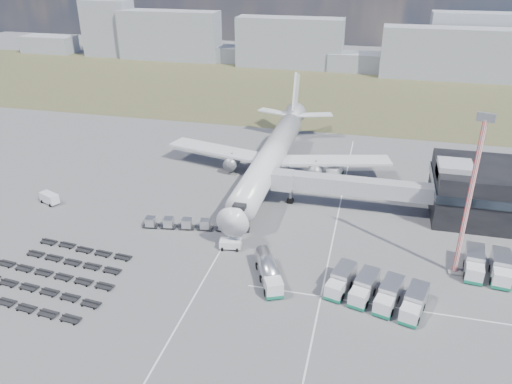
# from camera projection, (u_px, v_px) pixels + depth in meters

# --- Properties ---
(ground) EXTENTS (420.00, 420.00, 0.00)m
(ground) POSITION_uv_depth(u_px,v_px,m) (231.00, 253.00, 83.27)
(ground) COLOR #565659
(ground) RESTS_ON ground
(grass_strip) EXTENTS (420.00, 90.00, 0.01)m
(grass_strip) POSITION_uv_depth(u_px,v_px,m) (318.00, 91.00, 179.38)
(grass_strip) COLOR #4C4A2D
(grass_strip) RESTS_ON ground
(lane_markings) EXTENTS (47.12, 110.00, 0.01)m
(lane_markings) POSITION_uv_depth(u_px,v_px,m) (292.00, 251.00, 83.78)
(lane_markings) COLOR silver
(lane_markings) RESTS_ON ground
(jet_bridge) EXTENTS (30.30, 3.80, 7.05)m
(jet_bridge) POSITION_uv_depth(u_px,v_px,m) (341.00, 185.00, 95.48)
(jet_bridge) COLOR #939399
(jet_bridge) RESTS_ON ground
(airliner) EXTENTS (51.59, 64.53, 17.62)m
(airliner) POSITION_uv_depth(u_px,v_px,m) (273.00, 154.00, 109.25)
(airliner) COLOR silver
(airliner) RESTS_ON ground
(skyline) EXTENTS (286.83, 27.62, 25.51)m
(skyline) POSITION_uv_depth(u_px,v_px,m) (357.00, 44.00, 208.55)
(skyline) COLOR gray
(skyline) RESTS_ON ground
(fuel_tanker) EXTENTS (6.50, 10.41, 3.31)m
(fuel_tanker) POSITION_uv_depth(u_px,v_px,m) (269.00, 271.00, 75.65)
(fuel_tanker) COLOR silver
(fuel_tanker) RESTS_ON ground
(pushback_tug) EXTENTS (3.87, 2.53, 1.59)m
(pushback_tug) POSITION_uv_depth(u_px,v_px,m) (231.00, 244.00, 84.29)
(pushback_tug) COLOR silver
(pushback_tug) RESTS_ON ground
(utility_van) EXTENTS (4.47, 3.26, 2.20)m
(utility_van) POSITION_uv_depth(u_px,v_px,m) (49.00, 198.00, 99.21)
(utility_van) COLOR silver
(utility_van) RESTS_ON ground
(catering_truck) EXTENTS (3.70, 6.47, 2.80)m
(catering_truck) POSITION_uv_depth(u_px,v_px,m) (335.00, 172.00, 110.47)
(catering_truck) COLOR silver
(catering_truck) RESTS_ON ground
(service_trucks_near) EXTENTS (14.72, 10.57, 2.95)m
(service_trucks_near) POSITION_uv_depth(u_px,v_px,m) (376.00, 291.00, 71.33)
(service_trucks_near) COLOR silver
(service_trucks_near) RESTS_ON ground
(service_trucks_far) EXTENTS (7.34, 8.46, 3.12)m
(service_trucks_far) POSITION_uv_depth(u_px,v_px,m) (487.00, 265.00, 77.04)
(service_trucks_far) COLOR silver
(service_trucks_far) RESTS_ON ground
(uld_row) EXTENTS (19.53, 4.69, 1.77)m
(uld_row) POSITION_uv_depth(u_px,v_px,m) (196.00, 224.00, 90.00)
(uld_row) COLOR black
(uld_row) RESTS_ON ground
(baggage_dollies) EXTENTS (22.92, 18.78, 0.66)m
(baggage_dollies) POSITION_uv_depth(u_px,v_px,m) (52.00, 276.00, 76.91)
(baggage_dollies) COLOR black
(baggage_dollies) RESTS_ON ground
(floodlight_mast) EXTENTS (2.46, 2.00, 25.85)m
(floodlight_mast) POSITION_uv_depth(u_px,v_px,m) (469.00, 199.00, 72.67)
(floodlight_mast) COLOR red
(floodlight_mast) RESTS_ON ground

